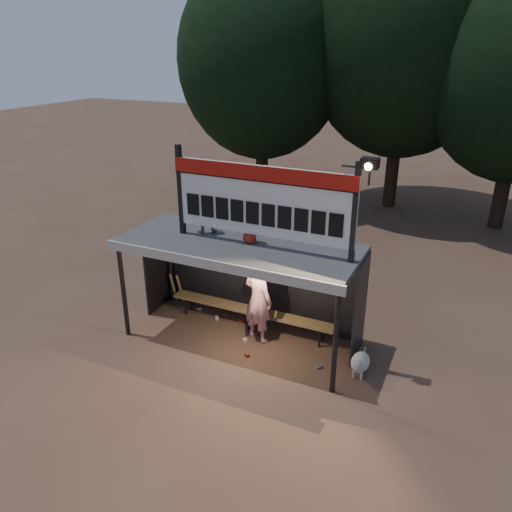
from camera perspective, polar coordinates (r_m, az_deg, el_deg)
The scene contains 12 objects.
ground at distance 11.32m, azimuth -1.80°, elevation -9.43°, with size 80.00×80.00×0.00m, color #4E3527.
player at distance 10.81m, azimuth 0.23°, elevation -5.01°, with size 0.73×0.48×1.99m, color silver.
child_a at distance 10.73m, azimuth -5.99°, elevation 5.47°, with size 0.53×0.41×1.08m, color slate.
child_b at distance 10.12m, azimuth -0.67°, elevation 3.79°, with size 0.41×0.27×0.85m, color #A82819.
dugout_shelter at distance 10.65m, azimuth -1.33°, elevation -0.39°, with size 5.10×2.08×2.32m.
scoreboard_assembly at distance 9.70m, azimuth 0.90°, elevation 6.54°, with size 4.10×0.27×1.99m.
bench at distance 11.52m, azimuth -0.59°, elevation -6.29°, with size 4.00×0.35×0.48m.
tree_left at distance 20.30m, azimuth 0.74°, elevation 21.52°, with size 6.46×6.46×9.27m.
tree_mid at distance 20.27m, azimuth 16.79°, elevation 22.47°, with size 7.22×7.22×10.36m.
dog at distance 10.29m, azimuth 11.79°, elevation -11.86°, with size 0.36×0.81×0.49m.
bats at distance 12.66m, azimuth -8.66°, elevation -3.71°, with size 0.47×0.32×0.84m.
litter at distance 11.53m, azimuth -1.85°, elevation -8.55°, with size 3.58×1.45×0.08m.
Camera 1 is at (4.34, -8.50, 6.10)m, focal length 35.00 mm.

